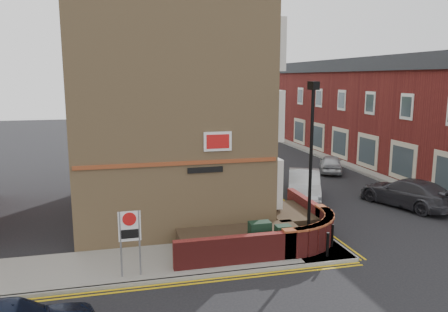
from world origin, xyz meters
TOP-DOWN VIEW (x-y plane):
  - ground at (0.00, 0.00)m, footprint 120.00×120.00m
  - pavement_corner at (-3.50, 1.50)m, footprint 13.00×3.00m
  - pavement_main at (2.00, 16.00)m, footprint 2.00×32.00m
  - pavement_far at (13.00, 13.00)m, footprint 4.00×40.00m
  - kerb_side at (-3.50, 0.00)m, footprint 13.00×0.15m
  - kerb_main_near at (3.00, 16.00)m, footprint 0.15×32.00m
  - kerb_main_far at (11.00, 13.00)m, footprint 0.15×40.00m
  - yellow_lines_side at (-3.50, -0.25)m, footprint 13.00×0.28m
  - yellow_lines_main at (3.25, 16.00)m, footprint 0.28×32.00m
  - corner_building at (-2.84, 8.00)m, footprint 8.95×10.40m
  - garden_wall at (0.00, 2.50)m, footprint 6.80×6.00m
  - lamppost at (1.60, 1.20)m, footprint 0.25×0.50m
  - utility_cabinet_large at (-0.30, 1.30)m, footprint 0.80×0.45m
  - utility_cabinet_small at (0.50, 1.00)m, footprint 0.55×0.40m
  - bollard_near at (2.00, 0.40)m, footprint 0.11×0.11m
  - bollard_far at (2.60, 1.20)m, footprint 0.11×0.11m
  - zone_sign at (-5.00, 0.50)m, footprint 0.72×0.07m
  - far_terrace at (14.50, 17.00)m, footprint 5.40×30.40m
  - far_terrace_cream at (14.50, 38.00)m, footprint 5.40×12.40m
  - tree_near at (2.00, 14.05)m, footprint 3.64×3.65m
  - tree_mid at (2.00, 22.05)m, footprint 4.03×4.03m
  - tree_far at (2.00, 30.05)m, footprint 3.81×3.81m
  - traffic_light_assembly at (2.40, 25.00)m, footprint 0.20×0.16m
  - silver_car_near at (4.51, 8.11)m, footprint 3.34×5.00m
  - red_car_main at (3.60, 18.45)m, footprint 2.89×4.99m
  - grey_car_far at (9.08, 5.56)m, footprint 3.58×5.39m
  - silver_car_far at (9.17, 14.00)m, footprint 2.83×3.92m

SIDE VIEW (x-z plane):
  - ground at x=0.00m, z-range 0.00..0.00m
  - garden_wall at x=0.00m, z-range -0.60..0.60m
  - yellow_lines_side at x=-3.50m, z-range 0.00..0.01m
  - yellow_lines_main at x=3.25m, z-range 0.00..0.01m
  - pavement_corner at x=-3.50m, z-range 0.00..0.12m
  - pavement_main at x=2.00m, z-range 0.00..0.12m
  - pavement_far at x=13.00m, z-range 0.00..0.12m
  - kerb_side at x=-3.50m, z-range 0.00..0.12m
  - kerb_main_near at x=3.00m, z-range 0.00..0.12m
  - kerb_main_far at x=11.00m, z-range 0.00..0.12m
  - bollard_near at x=2.00m, z-range 0.12..1.02m
  - bollard_far at x=2.60m, z-range 0.12..1.02m
  - silver_car_far at x=9.17m, z-range 0.00..1.24m
  - red_car_main at x=3.60m, z-range 0.00..1.31m
  - utility_cabinet_small at x=0.50m, z-range 0.12..1.22m
  - utility_cabinet_large at x=-0.30m, z-range 0.12..1.32m
  - grey_car_far at x=9.08m, z-range 0.00..1.45m
  - silver_car_near at x=4.51m, z-range 0.00..1.56m
  - zone_sign at x=-5.00m, z-range 0.54..2.74m
  - traffic_light_assembly at x=2.40m, z-range 0.68..4.88m
  - lamppost at x=1.60m, z-range 0.19..6.49m
  - far_terrace at x=14.50m, z-range 0.04..8.04m
  - far_terrace_cream at x=14.50m, z-range 0.05..8.05m
  - tree_near at x=2.00m, z-range 1.35..8.05m
  - tree_far at x=2.00m, z-range 1.41..8.42m
  - tree_mid at x=2.00m, z-range 1.49..8.91m
  - corner_building at x=-2.84m, z-range -0.57..13.03m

